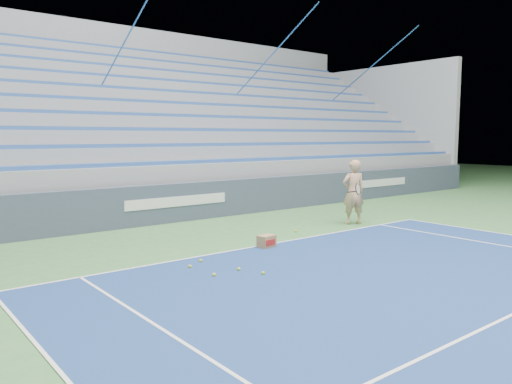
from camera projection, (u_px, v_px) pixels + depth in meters
sponsor_barrier at (175, 203)px, 14.19m from camera, size 30.00×0.32×1.10m
bleachers at (98, 138)px, 18.43m from camera, size 31.00×9.15×7.30m
tennis_player at (353, 192)px, 13.77m from camera, size 0.99×0.94×1.79m
ball_box at (266, 241)px, 10.92m from camera, size 0.40×0.33×0.27m
tennis_ball_0 at (190, 267)px, 9.21m from camera, size 0.07×0.07×0.07m
tennis_ball_1 at (296, 231)px, 12.69m from camera, size 0.07×0.07×0.07m
tennis_ball_2 at (263, 273)px, 8.76m from camera, size 0.07×0.07×0.07m
tennis_ball_3 at (214, 275)px, 8.66m from camera, size 0.07×0.07×0.07m
tennis_ball_4 at (201, 261)px, 9.64m from camera, size 0.07×0.07×0.07m
tennis_ball_5 at (239, 269)px, 9.03m from camera, size 0.07×0.07×0.07m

